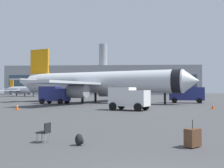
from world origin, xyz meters
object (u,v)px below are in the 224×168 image
(fuel_truck, at_px, (186,93))
(rolling_suitcase, at_px, (193,137))
(safety_cone_near, at_px, (213,106))
(airplane_at_gate, at_px, (98,83))
(traveller_backpack, at_px, (79,140))
(airplane_taxiing, at_px, (22,90))
(safety_cone_far, at_px, (17,107))
(service_truck, at_px, (54,94))
(safety_cone_mid, at_px, (135,100))
(cargo_van, at_px, (129,97))
(gate_chair, at_px, (45,131))

(fuel_truck, bearing_deg, rolling_suitcase, -101.82)
(fuel_truck, relative_size, safety_cone_near, 8.03)
(airplane_at_gate, height_order, traveller_backpack, airplane_at_gate)
(airplane_at_gate, xyz_separation_m, traveller_backpack, (3.36, -37.14, -3.42))
(safety_cone_near, bearing_deg, rolling_suitcase, -109.19)
(airplane_taxiing, distance_m, traveller_backpack, 92.62)
(airplane_at_gate, height_order, safety_cone_far, airplane_at_gate)
(safety_cone_far, bearing_deg, airplane_taxiing, 111.40)
(airplane_taxiing, distance_m, fuel_truck, 68.27)
(airplane_taxiing, height_order, fuel_truck, airplane_taxiing)
(service_truck, distance_m, safety_cone_mid, 17.79)
(service_truck, height_order, cargo_van, service_truck)
(rolling_suitcase, bearing_deg, cargo_van, 97.19)
(cargo_van, xyz_separation_m, safety_cone_far, (-12.88, -0.13, -1.07))
(cargo_van, distance_m, gate_chair, 19.32)
(safety_cone_near, distance_m, safety_cone_far, 23.24)
(airplane_at_gate, xyz_separation_m, fuel_truck, (15.83, 0.42, -1.88))
(airplane_at_gate, xyz_separation_m, airplane_taxiing, (-33.17, 47.95, -1.28))
(airplane_at_gate, xyz_separation_m, service_truck, (-6.82, -4.15, -2.05))
(airplane_at_gate, height_order, safety_cone_near, airplane_at_gate)
(safety_cone_near, height_order, traveller_backpack, safety_cone_near)
(service_truck, height_order, safety_cone_mid, service_truck)
(airplane_taxiing, bearing_deg, safety_cone_mid, -45.55)
(cargo_van, bearing_deg, service_truck, 132.27)
(safety_cone_far, relative_size, gate_chair, 0.90)
(cargo_van, height_order, safety_cone_near, cargo_van)
(traveller_backpack, bearing_deg, fuel_truck, 71.64)
(fuel_truck, bearing_deg, safety_cone_far, -141.89)
(safety_cone_mid, height_order, rolling_suitcase, rolling_suitcase)
(airplane_at_gate, relative_size, service_truck, 6.62)
(safety_cone_near, distance_m, gate_chair, 25.66)
(airplane_taxiing, height_order, rolling_suitcase, airplane_taxiing)
(safety_cone_near, xyz_separation_m, safety_cone_mid, (-8.85, 22.24, -0.08))
(rolling_suitcase, relative_size, gate_chair, 1.28)
(safety_cone_far, bearing_deg, fuel_truck, 38.11)
(cargo_van, xyz_separation_m, gate_chair, (-3.72, -18.93, -0.95))
(fuel_truck, bearing_deg, airplane_at_gate, -178.49)
(rolling_suitcase, bearing_deg, traveller_backpack, 178.58)
(safety_cone_far, bearing_deg, safety_cone_mid, 60.36)
(rolling_suitcase, bearing_deg, service_truck, 114.04)
(gate_chair, bearing_deg, airplane_taxiing, 112.44)
(traveller_backpack, bearing_deg, safety_cone_far, 119.11)
(service_truck, height_order, safety_cone_near, service_truck)
(fuel_truck, bearing_deg, service_truck, -168.59)
(fuel_truck, distance_m, traveller_backpack, 39.60)
(cargo_van, distance_m, safety_cone_far, 12.92)
(safety_cone_far, bearing_deg, traveller_backpack, -60.89)
(cargo_van, bearing_deg, traveller_backpack, -96.20)
(fuel_truck, relative_size, cargo_van, 1.32)
(safety_cone_mid, height_order, traveller_backpack, safety_cone_mid)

